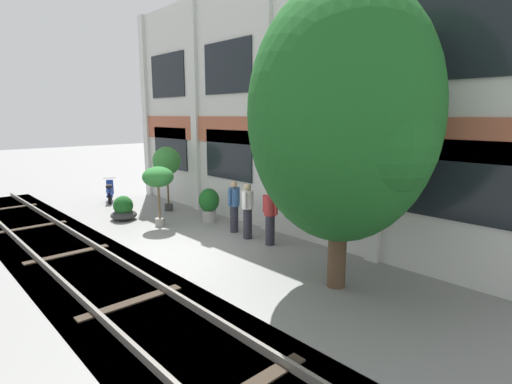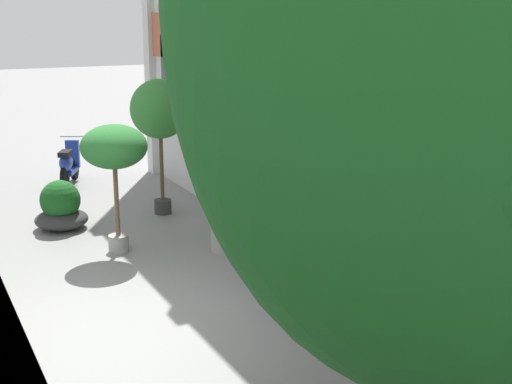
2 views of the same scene
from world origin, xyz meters
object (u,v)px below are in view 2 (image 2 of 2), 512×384
object	(u,v)px
potted_plant_wide_bowl	(61,209)
potted_plant_low_pan	(160,111)
potted_plant_terracotta_small	(114,151)
scooter_near_curb	(68,165)
broadleaf_tree	(465,25)
resident_near_plants	(326,261)
potted_plant_fluted_column	(226,209)
resident_by_doorway	(263,223)
resident_watching_tracks	(283,238)

from	to	relation	value
potted_plant_wide_bowl	potted_plant_low_pan	bearing A→B (deg)	93.62
potted_plant_wide_bowl	potted_plant_terracotta_small	bearing A→B (deg)	18.46
scooter_near_curb	potted_plant_wide_bowl	bearing A→B (deg)	-169.33
broadleaf_tree	resident_near_plants	bearing A→B (deg)	162.80
potted_plant_terracotta_small	resident_near_plants	bearing A→B (deg)	18.62
broadleaf_tree	resident_near_plants	xyz separation A→B (m)	(-2.92, 0.90, -2.64)
broadleaf_tree	potted_plant_fluted_column	size ratio (longest dim) A/B	5.32
resident_by_doorway	resident_near_plants	distance (m)	1.65
broadleaf_tree	potted_plant_terracotta_small	xyz separation A→B (m)	(-6.77, -0.39, -1.93)
potted_plant_low_pan	potted_plant_fluted_column	bearing A→B (deg)	4.07
scooter_near_curb	resident_near_plants	xyz separation A→B (m)	(8.55, 1.00, 0.43)
potted_plant_terracotta_small	potted_plant_fluted_column	xyz separation A→B (m)	(0.69, 1.49, -0.92)
broadleaf_tree	resident_near_plants	size ratio (longest dim) A/B	3.81
potted_plant_terracotta_small	scooter_near_curb	xyz separation A→B (m)	(-4.70, 0.30, -1.14)
potted_plant_terracotta_small	potted_plant_fluted_column	size ratio (longest dim) A/B	1.70
potted_plant_fluted_column	resident_near_plants	distance (m)	3.17
potted_plant_wide_bowl	potted_plant_low_pan	xyz separation A→B (m)	(-0.12, 1.85, 1.52)
broadleaf_tree	potted_plant_wide_bowl	bearing A→B (deg)	-173.72
scooter_near_curb	resident_near_plants	world-z (taller)	resident_near_plants
resident_by_doorway	resident_watching_tracks	xyz separation A→B (m)	(0.78, -0.13, 0.03)
potted_plant_low_pan	resident_watching_tracks	world-z (taller)	potted_plant_low_pan
potted_plant_terracotta_small	potted_plant_wide_bowl	xyz separation A→B (m)	(-1.58, -0.53, -1.23)
broadleaf_tree	potted_plant_wide_bowl	xyz separation A→B (m)	(-8.35, -0.92, -3.16)
potted_plant_low_pan	broadleaf_tree	bearing A→B (deg)	-6.29
potted_plant_fluted_column	resident_watching_tracks	distance (m)	2.31
resident_watching_tracks	resident_near_plants	size ratio (longest dim) A/B	1.02
potted_plant_wide_bowl	potted_plant_low_pan	size ratio (longest dim) A/B	0.36
broadleaf_tree	resident_watching_tracks	distance (m)	4.68
potted_plant_terracotta_small	broadleaf_tree	bearing A→B (deg)	3.31
scooter_near_curb	resident_watching_tracks	distance (m)	7.75
potted_plant_fluted_column	resident_by_doorway	distance (m)	1.53
broadleaf_tree	scooter_near_curb	size ratio (longest dim) A/B	4.81
potted_plant_terracotta_small	resident_near_plants	world-z (taller)	potted_plant_terracotta_small
scooter_near_curb	resident_near_plants	size ratio (longest dim) A/B	0.79
resident_watching_tracks	resident_near_plants	xyz separation A→B (m)	(0.87, 0.07, -0.02)
scooter_near_curb	resident_watching_tracks	xyz separation A→B (m)	(7.68, 0.92, 0.45)
potted_plant_wide_bowl	potted_plant_low_pan	distance (m)	2.40
scooter_near_curb	resident_near_plants	distance (m)	8.62
potted_plant_low_pan	resident_by_doorway	distance (m)	4.03
scooter_near_curb	resident_by_doorway	bearing A→B (deg)	-145.79
broadleaf_tree	scooter_near_curb	bearing A→B (deg)	-179.55
resident_near_plants	scooter_near_curb	bearing A→B (deg)	-86.82
potted_plant_fluted_column	resident_near_plants	bearing A→B (deg)	-3.60
potted_plant_wide_bowl	scooter_near_curb	xyz separation A→B (m)	(-3.12, 0.83, 0.09)
potted_plant_fluted_column	resident_near_plants	world-z (taller)	resident_near_plants
resident_by_doorway	resident_watching_tracks	world-z (taller)	resident_watching_tracks
potted_plant_terracotta_small	resident_watching_tracks	xyz separation A→B (m)	(2.98, 1.22, -0.68)
broadleaf_tree	potted_plant_wide_bowl	distance (m)	8.97
potted_plant_terracotta_small	potted_plant_low_pan	world-z (taller)	potted_plant_low_pan
scooter_near_curb	broadleaf_tree	bearing A→B (deg)	-154.01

